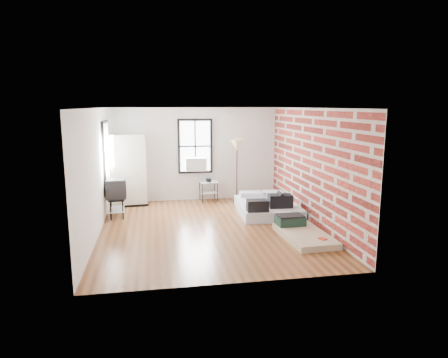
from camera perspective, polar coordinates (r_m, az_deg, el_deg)
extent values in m
plane|color=#572E16|center=(9.49, -2.14, -7.06)|extent=(6.00, 6.00, 0.00)
cube|color=silver|center=(12.12, -4.15, 3.54)|extent=(5.00, 0.01, 2.80)
cube|color=silver|center=(6.26, 1.56, -2.99)|extent=(5.00, 0.01, 2.80)
cube|color=silver|center=(9.17, -17.87, 0.82)|extent=(0.01, 6.00, 2.80)
cube|color=maroon|center=(9.82, 12.41, 1.69)|extent=(0.02, 6.00, 2.80)
cube|color=white|center=(9.05, -2.27, 10.10)|extent=(5.00, 6.00, 0.01)
cube|color=white|center=(12.04, -4.14, 4.69)|extent=(0.90, 0.02, 1.50)
cube|color=black|center=(12.02, -6.46, 4.64)|extent=(0.07, 0.08, 1.64)
cube|color=black|center=(12.12, -1.86, 4.75)|extent=(0.07, 0.08, 1.64)
cube|color=black|center=(12.01, -4.20, 8.43)|extent=(0.90, 0.08, 0.07)
cube|color=black|center=(12.16, -4.10, 1.02)|extent=(0.90, 0.08, 0.07)
cube|color=black|center=(12.03, -4.13, 4.69)|extent=(0.04, 0.02, 1.50)
cube|color=black|center=(12.03, -4.13, 4.69)|extent=(0.90, 0.02, 0.04)
cube|color=silver|center=(11.98, -4.05, 2.11)|extent=(0.62, 0.30, 0.40)
cube|color=white|center=(10.90, -16.44, 3.69)|extent=(0.02, 0.90, 1.50)
cube|color=black|center=(10.42, -16.83, 3.38)|extent=(0.08, 0.07, 1.64)
cube|color=black|center=(11.38, -16.28, 3.97)|extent=(0.08, 0.07, 1.64)
cube|color=black|center=(10.84, -16.76, 7.80)|extent=(0.08, 0.90, 0.07)
cube|color=black|center=(11.02, -16.33, -0.37)|extent=(0.08, 0.90, 0.07)
cube|color=black|center=(10.90, -16.38, 3.69)|extent=(0.02, 0.04, 1.50)
cube|color=black|center=(10.90, -16.38, 3.69)|extent=(0.02, 0.90, 0.04)
cube|color=silver|center=(10.86, 6.23, -4.09)|extent=(1.67, 2.18, 0.27)
cube|color=silver|center=(11.54, 3.78, -2.16)|extent=(0.63, 0.42, 0.13)
cube|color=silver|center=(11.67, 6.96, -2.07)|extent=(0.63, 0.42, 0.13)
cube|color=black|center=(10.37, 8.03, -3.11)|extent=(0.62, 0.39, 0.33)
cylinder|color=black|center=(10.33, 8.06, -2.12)|extent=(0.11, 0.39, 0.09)
cube|color=black|center=(9.93, 4.81, -3.80)|extent=(0.55, 0.36, 0.28)
cylinder|color=silver|center=(10.73, 5.75, -2.85)|extent=(0.08, 0.08, 0.24)
cylinder|color=#164F9D|center=(10.70, 5.76, -2.14)|extent=(0.04, 0.04, 0.03)
cube|color=#C3B38C|center=(8.95, 11.43, -7.91)|extent=(0.97, 1.74, 0.13)
cube|color=#163227|center=(9.41, 9.42, -5.86)|extent=(0.65, 0.48, 0.20)
cube|color=black|center=(9.38, 9.44, -5.18)|extent=(0.61, 0.44, 0.04)
cube|color=red|center=(8.57, 13.90, -8.28)|extent=(0.17, 0.21, 0.02)
cube|color=black|center=(11.98, -13.34, -3.47)|extent=(1.09, 0.70, 0.06)
cube|color=beige|center=(11.78, -13.54, 1.37)|extent=(1.04, 0.65, 1.99)
cylinder|color=black|center=(11.85, -3.11, -2.04)|extent=(0.02, 0.02, 0.59)
cylinder|color=black|center=(11.95, -0.92, -1.92)|extent=(0.02, 0.02, 0.59)
cylinder|color=black|center=(12.19, -3.47, -1.69)|extent=(0.02, 0.02, 0.59)
cylinder|color=black|center=(12.29, -1.33, -1.57)|extent=(0.02, 0.02, 0.59)
cube|color=silver|center=(12.01, -2.22, -0.44)|extent=(0.57, 0.47, 0.02)
cube|color=silver|center=(12.07, -2.21, -1.93)|extent=(0.55, 0.45, 0.02)
cube|color=black|center=(12.00, -2.22, -0.14)|extent=(0.14, 0.20, 0.11)
cylinder|color=black|center=(12.21, 1.83, -3.00)|extent=(0.27, 0.27, 0.03)
cylinder|color=black|center=(12.04, 1.85, 0.77)|extent=(0.03, 0.03, 1.60)
cone|color=tan|center=(11.93, 1.88, 4.81)|extent=(0.40, 0.40, 0.35)
cylinder|color=black|center=(10.47, -15.88, -4.38)|extent=(0.03, 0.03, 0.49)
cylinder|color=black|center=(10.46, -14.26, -4.31)|extent=(0.03, 0.03, 0.49)
cylinder|color=black|center=(11.04, -15.80, -3.61)|extent=(0.03, 0.03, 0.49)
cylinder|color=black|center=(11.03, -14.26, -3.54)|extent=(0.03, 0.03, 0.49)
cube|color=black|center=(10.69, -15.11, -2.67)|extent=(0.44, 0.74, 0.03)
cube|color=silver|center=(10.76, -15.04, -4.21)|extent=(0.42, 0.72, 0.02)
cube|color=black|center=(10.64, -15.18, -1.30)|extent=(0.53, 0.61, 0.49)
cube|color=black|center=(10.63, -13.85, -1.24)|extent=(0.05, 0.47, 0.39)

